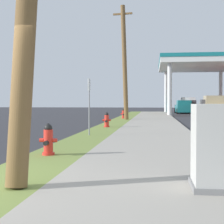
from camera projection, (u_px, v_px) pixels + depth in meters
sidewalk_slab at (151, 194)px, 4.85m from camera, size 3.20×80.00×0.12m
fire_hydrant_nearest at (48, 141)px, 8.04m from camera, size 0.42×0.38×0.74m
fire_hydrant_second at (107, 121)px, 17.02m from camera, size 0.42×0.38×0.74m
fire_hydrant_third at (123, 114)px, 26.07m from camera, size 0.42×0.37×0.74m
utility_pole_midground at (124, 61)px, 24.50m from camera, size 1.40×0.41×8.18m
utility_cabinet at (211, 149)px, 4.91m from camera, size 0.55×0.77×1.22m
street_sign_post at (89, 95)px, 12.82m from camera, size 0.05×0.36×2.12m
car_teal_by_near_pump at (184, 107)px, 41.14m from camera, size 1.99×4.52×1.57m
truck_tan_at_forecourt at (213, 107)px, 33.37m from camera, size 2.14×5.41×1.97m
truck_white_on_apron at (187, 105)px, 44.98m from camera, size 2.39×5.50×1.97m
truck_red_at_far_bay at (223, 106)px, 37.45m from camera, size 2.47×5.53×1.97m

